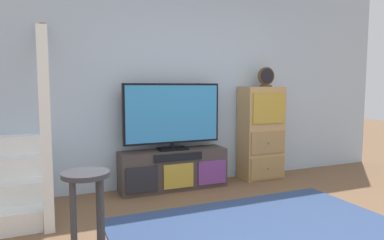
{
  "coord_description": "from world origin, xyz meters",
  "views": [
    {
      "loc": [
        -1.72,
        -1.79,
        1.28
      ],
      "look_at": [
        -0.16,
        1.93,
        0.89
      ],
      "focal_mm": 32.03,
      "sensor_mm": 36.0,
      "label": 1
    }
  ],
  "objects": [
    {
      "name": "desk_clock",
      "position": [
        1.06,
        2.19,
        1.42
      ],
      "size": [
        0.24,
        0.08,
        0.27
      ],
      "color": "#4C3823",
      "rests_on": "side_cabinet"
    },
    {
      "name": "media_console",
      "position": [
        -0.3,
        2.19,
        0.25
      ],
      "size": [
        1.35,
        0.38,
        0.49
      ],
      "color": "#423833",
      "rests_on": "ground_plane"
    },
    {
      "name": "area_rug",
      "position": [
        0.0,
        0.6,
        0.01
      ],
      "size": [
        2.6,
        1.8,
        0.01
      ],
      "primitive_type": "cube",
      "color": "navy",
      "rests_on": "ground_plane"
    },
    {
      "name": "side_cabinet",
      "position": [
        1.0,
        2.2,
        0.64
      ],
      "size": [
        0.58,
        0.38,
        1.28
      ],
      "color": "tan",
      "rests_on": "ground_plane"
    },
    {
      "name": "back_wall",
      "position": [
        0.0,
        2.46,
        1.35
      ],
      "size": [
        6.4,
        0.12,
        2.7
      ],
      "primitive_type": "cube",
      "color": "#A8BCD1",
      "rests_on": "ground_plane"
    },
    {
      "name": "television",
      "position": [
        -0.3,
        2.22,
        0.93
      ],
      "size": [
        1.24,
        0.22,
        0.83
      ],
      "color": "black",
      "rests_on": "media_console"
    },
    {
      "name": "bar_stool_near",
      "position": [
        -1.49,
        0.7,
        0.51
      ],
      "size": [
        0.34,
        0.34,
        0.68
      ],
      "color": "#333338",
      "rests_on": "ground_plane"
    }
  ]
}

